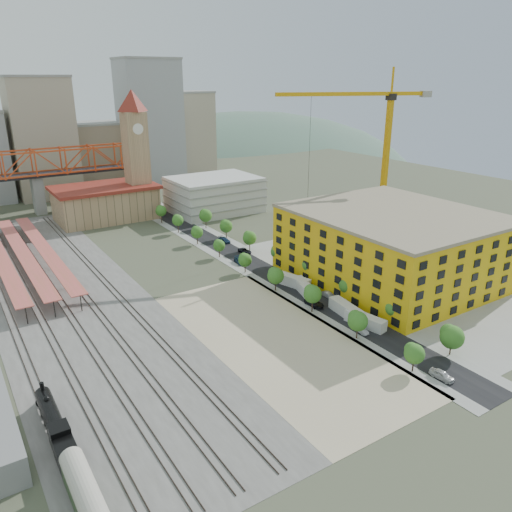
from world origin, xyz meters
TOP-DOWN VIEW (x-y plane):
  - ground at (0.00, 0.00)m, footprint 400.00×400.00m
  - ballast_strip at (-36.00, 17.50)m, footprint 36.00×165.00m
  - dirt_lot at (-4.00, -31.50)m, footprint 28.00×67.00m
  - street_asphalt at (16.00, 15.00)m, footprint 12.00×170.00m
  - sidewalk_west at (10.50, 15.00)m, footprint 3.00×170.00m
  - sidewalk_east at (21.50, 15.00)m, footprint 3.00×170.00m
  - construction_pad at (45.00, -20.00)m, footprint 50.00×90.00m
  - rail_tracks at (-37.80, 17.50)m, footprint 26.56×160.00m
  - platform_canopies at (-41.00, 45.00)m, footprint 16.00×80.00m
  - station_hall at (-5.00, 82.00)m, footprint 38.00×24.00m
  - clock_tower at (8.00, 79.99)m, footprint 12.00×12.00m
  - parking_garage at (36.00, 70.00)m, footprint 34.00×26.00m
  - truss_bridge at (-25.00, 105.00)m, footprint 94.00×9.60m
  - construction_building at (42.00, -20.00)m, footprint 44.60×50.60m
  - street_trees at (16.00, 5.00)m, footprint 15.40×124.40m
  - skyline at (7.47, 142.31)m, footprint 133.00×46.00m
  - distant_hills at (45.28, 260.00)m, footprint 647.00×264.00m
  - locomotive at (-50.00, -37.48)m, footprint 2.85×21.96m
  - coach at (-50.00, -57.17)m, footprint 3.15×18.30m
  - tower_crane at (65.28, 10.76)m, footprint 49.09×19.93m
  - site_trailer_a at (16.00, -36.89)m, footprint 4.40×9.99m
  - site_trailer_b at (16.00, -30.67)m, footprint 3.97×10.68m
  - site_trailer_c at (16.00, -14.70)m, footprint 5.24×10.08m
  - site_trailer_d at (16.00, -9.92)m, footprint 5.53×10.54m
  - car_0 at (13.00, -59.62)m, footprint 2.27×4.84m
  - car_1 at (13.00, -38.71)m, footprint 1.58×4.00m
  - car_2 at (13.00, -22.77)m, footprint 2.61×5.52m
  - car_3 at (13.00, 12.07)m, footprint 3.12×5.75m
  - car_4 at (19.00, -25.43)m, footprint 1.67×3.95m
  - car_5 at (19.00, -21.10)m, footprint 1.71×4.37m
  - car_6 at (19.00, 18.92)m, footprint 2.80×5.24m
  - car_7 at (19.00, 31.94)m, footprint 2.52×5.43m

SIDE VIEW (x-z plane):
  - distant_hills at x=45.28m, z-range -193.04..33.96m
  - ground at x=0.00m, z-range 0.00..0.00m
  - street_trees at x=16.00m, z-range -4.00..4.00m
  - sidewalk_west at x=10.50m, z-range 0.00..0.04m
  - sidewalk_east at x=21.50m, z-range 0.00..0.04m
  - ballast_strip at x=-36.00m, z-range 0.00..0.06m
  - dirt_lot at x=-4.00m, z-range 0.00..0.06m
  - street_asphalt at x=16.00m, z-range 0.00..0.06m
  - construction_pad at x=45.00m, z-range 0.00..0.06m
  - rail_tracks at x=-37.80m, z-range 0.06..0.24m
  - car_1 at x=13.00m, z-range 0.00..1.30m
  - car_4 at x=19.00m, z-range 0.00..1.33m
  - car_6 at x=19.00m, z-range 0.00..1.40m
  - car_5 at x=19.00m, z-range 0.00..1.42m
  - car_2 at x=13.00m, z-range 0.00..1.52m
  - car_7 at x=19.00m, z-range 0.00..1.54m
  - car_3 at x=13.00m, z-range 0.00..1.58m
  - car_0 at x=13.00m, z-range 0.00..1.60m
  - site_trailer_a at x=16.00m, z-range 0.00..2.65m
  - site_trailer_c at x=16.00m, z-range 0.00..2.67m
  - site_trailer_d at x=16.00m, z-range 0.00..2.79m
  - site_trailer_b at x=16.00m, z-range 0.00..2.85m
  - locomotive at x=-50.00m, z-range -0.70..4.79m
  - coach at x=-50.00m, z-range 0.18..5.93m
  - platform_canopies at x=-41.00m, z-range 1.93..6.06m
  - station_hall at x=-5.00m, z-range 0.12..13.22m
  - parking_garage at x=36.00m, z-range 0.00..14.00m
  - construction_building at x=42.00m, z-range 0.01..18.81m
  - truss_bridge at x=-25.00m, z-range 6.06..31.66m
  - skyline at x=7.47m, z-range -7.19..52.81m
  - clock_tower at x=8.00m, z-range 2.70..54.70m
  - tower_crane at x=65.28m, z-range 6.47..61.72m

